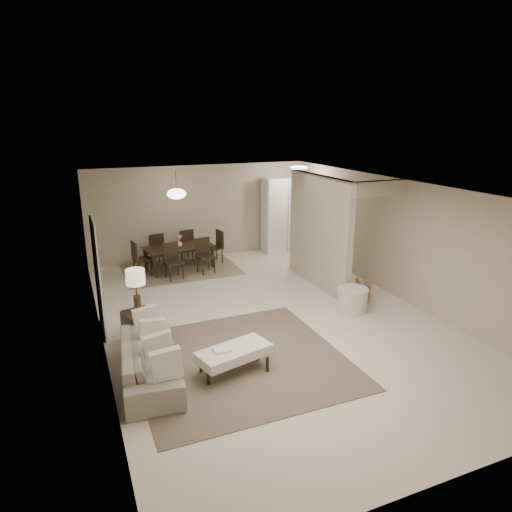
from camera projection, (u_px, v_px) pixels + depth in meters
name	position (u px, v px, depth m)	size (l,w,h in m)	color
floor	(267.00, 318.00, 8.76)	(9.00, 9.00, 0.00)	beige
ceiling	(268.00, 188.00, 8.04)	(9.00, 9.00, 0.00)	white
back_wall	(200.00, 212.00, 12.37)	(6.00, 6.00, 0.00)	tan
left_wall	(97.00, 276.00, 7.29)	(9.00, 9.00, 0.00)	tan
right_wall	(399.00, 240.00, 9.50)	(9.00, 9.00, 0.00)	tan
partition	(319.00, 232.00, 10.16)	(0.15, 2.50, 2.50)	tan
doorway	(97.00, 278.00, 7.90)	(0.04, 0.90, 2.04)	black
pantry_cabinet	(284.00, 215.00, 12.99)	(1.20, 0.55, 2.10)	white
flush_light	(299.00, 168.00, 11.72)	(0.44, 0.44, 0.05)	white
living_rug	(240.00, 360.00, 7.21)	(3.20, 3.20, 0.01)	brown
sofa	(150.00, 361.00, 6.61)	(0.77, 1.98, 0.58)	gray
ottoman_bench	(234.00, 353.00, 6.78)	(1.20, 0.77, 0.40)	silver
side_table	(139.00, 326.00, 7.81)	(0.47, 0.47, 0.52)	black
table_lamp	(136.00, 281.00, 7.58)	(0.32, 0.32, 0.76)	#48341F
round_pouf	(352.00, 300.00, 9.00)	(0.60, 0.60, 0.47)	silver
wicker_basket	(362.00, 295.00, 9.51)	(0.34, 0.34, 0.29)	brown
dining_rug	(180.00, 269.00, 11.60)	(2.80, 2.10, 0.01)	#7A6A4B
dining_table	(180.00, 258.00, 11.52)	(1.68, 0.94, 0.59)	black
dining_chairs	(180.00, 253.00, 11.48)	(2.36, 1.86, 0.87)	black
vase	(179.00, 243.00, 11.41)	(0.17, 0.17, 0.17)	white
yellow_mat	(308.00, 267.00, 11.71)	(0.99, 0.60, 0.01)	yellow
pendant_light	(177.00, 194.00, 11.05)	(0.46, 0.46, 0.71)	#48341F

